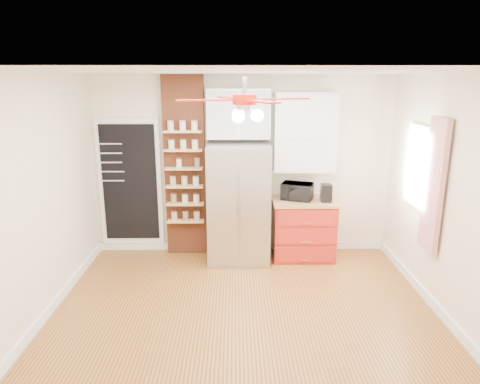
{
  "coord_description": "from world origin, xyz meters",
  "views": [
    {
      "loc": [
        -0.09,
        -4.37,
        2.63
      ],
      "look_at": [
        -0.04,
        0.9,
        1.23
      ],
      "focal_mm": 32.0,
      "sensor_mm": 36.0,
      "label": 1
    }
  ],
  "objects_px": {
    "fridge": "(239,203)",
    "coffee_maker": "(326,193)",
    "ceiling_fan": "(245,100)",
    "red_cabinet": "(303,229)",
    "canister_left": "(326,197)",
    "toaster_oven": "(297,191)",
    "pantry_jar_oats": "(179,163)"
  },
  "relations": [
    {
      "from": "fridge",
      "to": "coffee_maker",
      "type": "bearing_deg",
      "value": -0.94
    },
    {
      "from": "ceiling_fan",
      "to": "red_cabinet",
      "type": "bearing_deg",
      "value": 61.29
    },
    {
      "from": "ceiling_fan",
      "to": "coffee_maker",
      "type": "xyz_separation_m",
      "value": [
        1.22,
        1.61,
        -1.4
      ]
    },
    {
      "from": "canister_left",
      "to": "coffee_maker",
      "type": "bearing_deg",
      "value": 53.29
    },
    {
      "from": "toaster_oven",
      "to": "canister_left",
      "type": "height_order",
      "value": "toaster_oven"
    },
    {
      "from": "toaster_oven",
      "to": "coffee_maker",
      "type": "height_order",
      "value": "coffee_maker"
    },
    {
      "from": "toaster_oven",
      "to": "canister_left",
      "type": "xyz_separation_m",
      "value": [
        0.4,
        -0.11,
        -0.06
      ]
    },
    {
      "from": "coffee_maker",
      "to": "toaster_oven",
      "type": "bearing_deg",
      "value": 168.37
    },
    {
      "from": "fridge",
      "to": "pantry_jar_oats",
      "type": "distance_m",
      "value": 1.05
    },
    {
      "from": "coffee_maker",
      "to": "canister_left",
      "type": "relative_size",
      "value": 2.01
    },
    {
      "from": "canister_left",
      "to": "pantry_jar_oats",
      "type": "bearing_deg",
      "value": 175.04
    },
    {
      "from": "ceiling_fan",
      "to": "coffee_maker",
      "type": "height_order",
      "value": "ceiling_fan"
    },
    {
      "from": "coffee_maker",
      "to": "pantry_jar_oats",
      "type": "bearing_deg",
      "value": 178.3
    },
    {
      "from": "fridge",
      "to": "toaster_oven",
      "type": "xyz_separation_m",
      "value": [
        0.87,
        0.09,
        0.15
      ]
    },
    {
      "from": "toaster_oven",
      "to": "coffee_maker",
      "type": "bearing_deg",
      "value": 5.18
    },
    {
      "from": "pantry_jar_oats",
      "to": "coffee_maker",
      "type": "bearing_deg",
      "value": -4.81
    },
    {
      "from": "red_cabinet",
      "to": "ceiling_fan",
      "type": "distance_m",
      "value": 2.75
    },
    {
      "from": "ceiling_fan",
      "to": "toaster_oven",
      "type": "xyz_separation_m",
      "value": [
        0.82,
        1.72,
        -1.4
      ]
    },
    {
      "from": "coffee_maker",
      "to": "red_cabinet",
      "type": "bearing_deg",
      "value": 169.89
    },
    {
      "from": "canister_left",
      "to": "fridge",
      "type": "bearing_deg",
      "value": 178.81
    },
    {
      "from": "coffee_maker",
      "to": "pantry_jar_oats",
      "type": "xyz_separation_m",
      "value": [
        -2.15,
        0.18,
        0.41
      ]
    },
    {
      "from": "fridge",
      "to": "red_cabinet",
      "type": "distance_m",
      "value": 1.06
    },
    {
      "from": "pantry_jar_oats",
      "to": "canister_left",
      "type": "bearing_deg",
      "value": -4.96
    },
    {
      "from": "red_cabinet",
      "to": "pantry_jar_oats",
      "type": "bearing_deg",
      "value": 176.6
    },
    {
      "from": "ceiling_fan",
      "to": "coffee_maker",
      "type": "distance_m",
      "value": 2.46
    },
    {
      "from": "canister_left",
      "to": "pantry_jar_oats",
      "type": "distance_m",
      "value": 2.2
    },
    {
      "from": "toaster_oven",
      "to": "coffee_maker",
      "type": "xyz_separation_m",
      "value": [
        0.41,
        -0.11,
        0.0
      ]
    },
    {
      "from": "fridge",
      "to": "ceiling_fan",
      "type": "distance_m",
      "value": 2.25
    },
    {
      "from": "fridge",
      "to": "ceiling_fan",
      "type": "xyz_separation_m",
      "value": [
        0.05,
        -1.63,
        1.55
      ]
    },
    {
      "from": "fridge",
      "to": "canister_left",
      "type": "relative_size",
      "value": 13.9
    },
    {
      "from": "toaster_oven",
      "to": "pantry_jar_oats",
      "type": "height_order",
      "value": "pantry_jar_oats"
    },
    {
      "from": "red_cabinet",
      "to": "ceiling_fan",
      "type": "relative_size",
      "value": 0.67
    }
  ]
}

